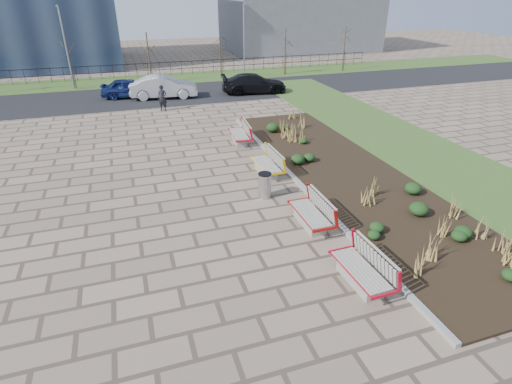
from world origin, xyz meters
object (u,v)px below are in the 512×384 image
object	(u,v)px
lamp_east	(244,42)
car_blue	(130,88)
pedestrian	(162,98)
bench_c	(266,163)
bench_a	(361,268)
litter_bin	(265,186)
car_black	(254,83)
lamp_west	(67,49)
bench_b	(310,212)
car_silver	(164,87)
bench_d	(239,133)

from	to	relation	value
lamp_east	car_blue	bearing A→B (deg)	-157.97
pedestrian	lamp_east	distance (m)	11.76
bench_c	lamp_east	bearing A→B (deg)	74.78
bench_a	litter_bin	xyz separation A→B (m)	(-0.77, 5.52, -0.01)
bench_c	car_black	bearing A→B (deg)	72.95
bench_c	lamp_west	size ratio (longest dim) A/B	0.35
bench_b	litter_bin	distance (m)	2.48
car_silver	lamp_west	world-z (taller)	lamp_west
bench_a	lamp_west	size ratio (longest dim) A/B	0.35
bench_d	litter_bin	world-z (taller)	bench_d
bench_a	bench_c	size ratio (longest dim) A/B	1.00
car_blue	lamp_east	world-z (taller)	lamp_east
pedestrian	lamp_east	bearing A→B (deg)	68.31
bench_a	lamp_east	bearing A→B (deg)	77.76
litter_bin	car_blue	distance (m)	18.31
bench_d	car_black	bearing A→B (deg)	72.59
car_black	lamp_east	distance (m)	5.99
car_blue	bench_b	bearing A→B (deg)	-158.78
bench_b	car_blue	bearing A→B (deg)	103.89
bench_c	car_black	size ratio (longest dim) A/B	0.43
lamp_east	bench_c	bearing A→B (deg)	-104.16
bench_a	bench_b	bearing A→B (deg)	88.12
lamp_west	bench_d	bearing A→B (deg)	-60.08
car_blue	lamp_west	bearing A→B (deg)	53.22
bench_c	car_black	xyz separation A→B (m)	(4.12, 14.36, 0.23)
pedestrian	car_blue	size ratio (longest dim) A/B	0.41
bench_d	car_blue	size ratio (longest dim) A/B	0.52
bench_a	car_silver	distance (m)	22.60
car_silver	car_black	size ratio (longest dim) A/B	0.97
bench_a	lamp_east	size ratio (longest dim) A/B	0.35
pedestrian	lamp_west	distance (m)	10.46
pedestrian	lamp_west	xyz separation A→B (m)	(-5.97, 8.29, 2.22)
bench_c	car_blue	xyz separation A→B (m)	(-4.90, 15.81, 0.20)
bench_b	car_blue	world-z (taller)	car_blue
bench_b	car_blue	distance (m)	20.78
litter_bin	pedestrian	world-z (taller)	pedestrian
lamp_east	bench_b	bearing A→B (deg)	-101.67
bench_b	car_silver	xyz separation A→B (m)	(-2.56, 19.30, 0.30)
bench_a	pedestrian	xyz separation A→B (m)	(-3.03, 19.07, 0.32)
bench_b	pedestrian	distance (m)	16.19
litter_bin	car_black	size ratio (longest dim) A/B	0.20
car_blue	lamp_west	xyz separation A→B (m)	(-4.10, 4.01, 2.34)
pedestrian	car_blue	distance (m)	4.68
bench_b	bench_d	world-z (taller)	same
litter_bin	car_black	distance (m)	17.10
car_silver	car_blue	bearing A→B (deg)	76.52
litter_bin	lamp_east	distance (m)	22.74
car_black	lamp_east	size ratio (longest dim) A/B	0.81
car_silver	lamp_west	xyz separation A→B (m)	(-6.44, 4.90, 2.24)
bench_c	car_silver	distance (m)	15.13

